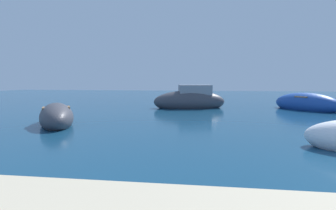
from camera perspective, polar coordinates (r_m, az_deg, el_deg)
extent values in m
ellipsoid|color=#3F3F47|center=(12.51, -22.87, -2.44)|extent=(2.96, 3.68, 1.24)
cube|color=brown|center=(12.46, -22.94, -0.56)|extent=(1.31, 1.16, 0.08)
ellipsoid|color=#1E479E|center=(19.39, 27.57, 0.23)|extent=(3.98, 4.29, 1.44)
cube|color=brown|center=(19.36, 27.63, 1.62)|extent=(1.53, 1.48, 0.08)
ellipsoid|color=#3F3F47|center=(18.38, 4.60, 0.70)|extent=(5.18, 2.72, 1.57)
cube|color=gray|center=(18.39, 5.84, 3.25)|extent=(2.38, 1.48, 0.69)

